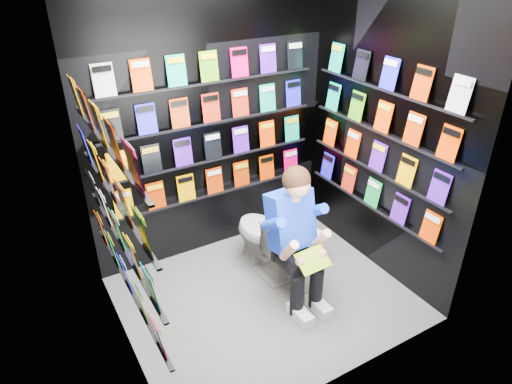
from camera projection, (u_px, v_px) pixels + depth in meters
floor at (265, 297)px, 4.09m from camera, size 2.40×2.40×0.00m
wall_back at (211, 127)px, 4.23m from camera, size 2.40×0.04×2.60m
wall_front at (354, 229)px, 2.71m from camera, size 2.40×0.04×2.60m
wall_left at (108, 207)px, 2.94m from camera, size 0.04×2.00×2.60m
wall_right at (383, 137)px, 4.00m from camera, size 0.04×2.00×2.60m
comics_back at (212, 127)px, 4.20m from camera, size 2.10×0.06×1.37m
comics_left at (113, 205)px, 2.95m from camera, size 0.06×1.70×1.37m
comics_right at (381, 137)px, 3.98m from camera, size 0.06×1.70×1.37m
toilet at (265, 237)px, 4.28m from camera, size 0.45×0.77×0.73m
longbox at (301, 243)px, 4.59m from camera, size 0.26×0.41×0.29m
longbox_lid at (302, 229)px, 4.51m from camera, size 0.28×0.44×0.03m
reader at (289, 220)px, 3.80m from camera, size 0.55×0.77×1.38m
held_comic at (313, 260)px, 3.63m from camera, size 0.29×0.18×0.12m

